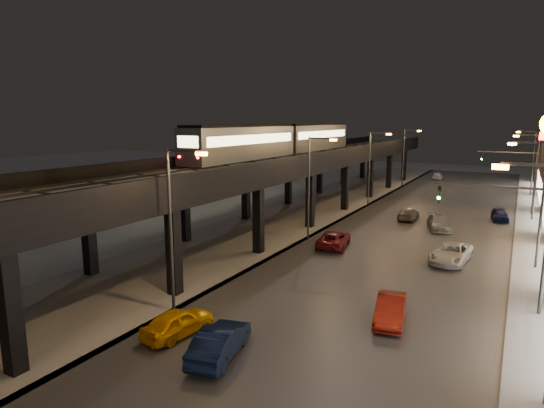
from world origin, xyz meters
The scene contains 26 objects.
road_surface centered at (7.50, 35.00, 0.03)m, with size 17.00×120.00×0.06m, color #46474D.
sidewalk_right centered at (17.50, 35.00, 0.07)m, with size 4.00×120.00×0.14m, color #9FA1A8.
under_viaduct_pavement centered at (-6.00, 35.00, 0.03)m, with size 11.00×120.00×0.06m, color #9FA1A8.
elevated_viaduct centered at (-6.00, 31.84, 5.62)m, with size 9.00×100.00×6.30m.
viaduct_trackbed centered at (-6.01, 31.97, 6.39)m, with size 8.40×100.00×0.32m.
viaduct_parapet_streetside centered at (-1.65, 32.00, 6.85)m, with size 0.30×100.00×1.10m, color black.
viaduct_parapet_far centered at (-10.35, 32.00, 6.85)m, with size 0.30×100.00×1.10m, color black.
streetlight_left_1 centered at (-0.43, 13.00, 5.24)m, with size 2.57×0.28×9.00m.
streetlight_left_2 centered at (-0.43, 31.00, 5.24)m, with size 2.57×0.28×9.00m.
streetlight_right_2 centered at (16.73, 31.00, 5.24)m, with size 2.56×0.28×9.00m.
streetlight_left_3 centered at (-0.43, 49.00, 5.24)m, with size 2.57×0.28×9.00m.
streetlight_right_3 centered at (16.73, 49.00, 5.24)m, with size 2.56×0.28×9.00m.
streetlight_left_4 centered at (-0.43, 67.00, 5.24)m, with size 2.57×0.28×9.00m.
streetlight_right_4 centered at (16.73, 67.00, 5.24)m, with size 2.56×0.28×9.00m.
traffic_light_rig_a centered at (15.84, 22.00, 4.50)m, with size 6.10×0.34×7.00m.
traffic_light_rig_b centered at (15.84, 52.00, 4.50)m, with size 6.10×0.34×7.00m.
subway_train centered at (-8.50, 41.30, 8.31)m, with size 2.84×34.23×3.40m.
car_taxi centered at (1.42, 10.87, 0.66)m, with size 1.56×3.87×1.32m, color #FFB300.
car_near_white centered at (4.43, 10.14, 0.71)m, with size 1.51×4.32×1.42m, color #0C1738.
car_mid_silver centered at (2.37, 29.36, 0.67)m, with size 2.21×4.80×1.33m, color maroon.
car_mid_dark centered at (5.49, 43.06, 0.63)m, with size 1.76×4.32×1.25m, color #5D5F62.
car_far_white centered at (2.76, 79.10, 0.65)m, with size 1.54×3.82×1.30m, color white.
car_onc_silver centered at (10.15, 17.34, 0.67)m, with size 1.42×4.07×1.34m, color maroon.
car_onc_dark centered at (11.50, 29.54, 0.70)m, with size 2.33×5.06×1.41m, color silver.
car_onc_white centered at (9.07, 39.87, 0.66)m, with size 1.86×4.58×1.33m, color #9094A0.
car_onc_red centered at (14.02, 47.06, 0.64)m, with size 1.52×3.78×1.29m, color #0C1141.
Camera 1 is at (15.41, -5.11, 10.43)m, focal length 30.00 mm.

